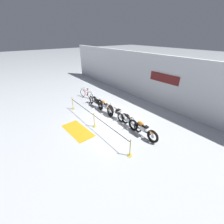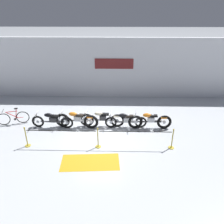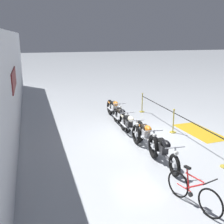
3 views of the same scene
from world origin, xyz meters
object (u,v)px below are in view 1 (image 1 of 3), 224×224
at_px(motorcycle_orange_4, 142,129).
at_px(floor_banner, 78,131).
at_px(motorcycle_orange_1, 105,107).
at_px(stanchion_far_left, 85,111).
at_px(bicycle, 86,94).
at_px(stanchion_mid_left, 94,122).
at_px(motorcycle_black_0, 96,102).
at_px(stanchion_mid_right, 130,150).
at_px(motorcycle_black_3, 129,120).
at_px(motorcycle_cream_2, 117,112).

height_order(motorcycle_orange_4, floor_banner, motorcycle_orange_4).
relative_size(motorcycle_orange_1, stanchion_far_left, 0.35).
bearing_deg(motorcycle_orange_1, bicycle, 174.81).
bearing_deg(stanchion_mid_left, motorcycle_orange_1, 126.16).
xyz_separation_m(stanchion_far_left, floor_banner, (0.95, -1.15, -0.69)).
xyz_separation_m(motorcycle_black_0, bicycle, (-2.32, 0.36, -0.07)).
bearing_deg(stanchion_mid_left, stanchion_mid_right, 0.00).
relative_size(motorcycle_black_3, stanchion_mid_left, 2.19).
bearing_deg(stanchion_mid_left, stanchion_far_left, 180.00).
height_order(motorcycle_black_3, floor_banner, motorcycle_black_3).
relative_size(motorcycle_black_0, bicycle, 1.38).
height_order(motorcycle_cream_2, stanchion_far_left, stanchion_far_left).
bearing_deg(bicycle, motorcycle_orange_1, -5.19).
bearing_deg(motorcycle_orange_4, motorcycle_cream_2, 176.42).
height_order(motorcycle_cream_2, stanchion_mid_right, stanchion_mid_right).
height_order(stanchion_far_left, stanchion_mid_left, same).
xyz_separation_m(motorcycle_black_3, stanchion_mid_right, (2.12, -1.88, -0.10)).
bearing_deg(motorcycle_cream_2, stanchion_far_left, -122.64).
xyz_separation_m(stanchion_far_left, stanchion_mid_left, (1.21, 0.00, -0.33)).
height_order(motorcycle_orange_4, stanchion_far_left, stanchion_far_left).
bearing_deg(motorcycle_black_3, motorcycle_orange_1, -178.44).
bearing_deg(floor_banner, motorcycle_black_0, 125.91).
height_order(stanchion_far_left, floor_banner, stanchion_far_left).
relative_size(motorcycle_orange_4, stanchion_far_left, 0.34).
bearing_deg(stanchion_far_left, motorcycle_orange_1, 93.73).
bearing_deg(stanchion_mid_left, floor_banner, -102.54).
distance_m(bicycle, stanchion_mid_left, 5.43).
relative_size(motorcycle_cream_2, stanchion_far_left, 0.35).
distance_m(motorcycle_cream_2, bicycle, 5.05).
bearing_deg(motorcycle_black_0, bicycle, 171.10).
height_order(motorcycle_black_0, stanchion_far_left, stanchion_far_left).
xyz_separation_m(bicycle, stanchion_mid_left, (4.98, -2.14, -0.03)).
distance_m(motorcycle_orange_4, bicycle, 7.67).
relative_size(motorcycle_cream_2, stanchion_mid_right, 2.34).
relative_size(motorcycle_black_0, floor_banner, 0.92).
bearing_deg(stanchion_far_left, stanchion_mid_left, 0.00).
height_order(motorcycle_black_3, motorcycle_orange_4, motorcycle_orange_4).
relative_size(bicycle, stanchion_far_left, 0.24).
xyz_separation_m(motorcycle_orange_1, bicycle, (-3.66, 0.33, -0.10)).
xyz_separation_m(motorcycle_black_0, motorcycle_orange_1, (1.34, 0.03, 0.03)).
distance_m(motorcycle_orange_1, floor_banner, 3.18).
height_order(motorcycle_orange_1, floor_banner, motorcycle_orange_1).
relative_size(motorcycle_orange_1, motorcycle_orange_4, 1.02).
distance_m(motorcycle_black_3, stanchion_mid_left, 2.33).
bearing_deg(motorcycle_black_0, stanchion_far_left, -50.62).
xyz_separation_m(stanchion_far_left, stanchion_mid_right, (4.70, 0.00, -0.33)).
bearing_deg(stanchion_far_left, stanchion_mid_right, 0.00).
height_order(motorcycle_orange_1, stanchion_mid_left, stanchion_mid_left).
bearing_deg(stanchion_mid_right, motorcycle_black_3, 138.36).
relative_size(stanchion_mid_left, stanchion_mid_right, 1.00).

